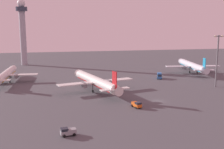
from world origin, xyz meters
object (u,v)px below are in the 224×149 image
object	(u,v)px
catering_truck	(159,76)
maintenance_van	(68,132)
airplane_far_stand	(6,75)
baggage_tractor	(137,104)
control_tower	(23,28)
apron_light_west	(217,57)
airplane_taxiway_distant	(96,81)
airplane_terminal_side	(192,66)

from	to	relation	value
catering_truck	maintenance_van	distance (m)	88.92
airplane_far_stand	baggage_tractor	distance (m)	77.71
catering_truck	baggage_tractor	world-z (taller)	catering_truck
baggage_tractor	control_tower	bearing A→B (deg)	-82.87
catering_truck	baggage_tractor	size ratio (longest dim) A/B	1.36
catering_truck	apron_light_west	world-z (taller)	apron_light_west
maintenance_van	airplane_taxiway_distant	bearing A→B (deg)	-25.06
control_tower	apron_light_west	size ratio (longest dim) A/B	1.91
catering_truck	airplane_terminal_side	bearing A→B (deg)	-132.65
airplane_taxiway_distant	airplane_terminal_side	world-z (taller)	airplane_taxiway_distant
airplane_terminal_side	maintenance_van	size ratio (longest dim) A/B	9.84
airplane_far_stand	airplane_terminal_side	world-z (taller)	airplane_terminal_side
airplane_taxiway_distant	airplane_far_stand	xyz separation A→B (m)	(-42.27, 28.61, -0.39)
control_tower	catering_truck	size ratio (longest dim) A/B	7.68
airplane_far_stand	airplane_terminal_side	bearing A→B (deg)	7.23
maintenance_van	apron_light_west	distance (m)	86.70
control_tower	airplane_terminal_side	distance (m)	120.96
control_tower	airplane_far_stand	size ratio (longest dim) A/B	1.14
airplane_far_stand	catering_truck	bearing A→B (deg)	-1.74
airplane_terminal_side	apron_light_west	bearing A→B (deg)	-95.21
catering_truck	maintenance_van	world-z (taller)	catering_truck
maintenance_van	apron_light_west	xyz separation A→B (m)	(72.30, 46.07, 12.93)
airplane_taxiway_distant	airplane_far_stand	size ratio (longest dim) A/B	1.08
airplane_far_stand	catering_truck	distance (m)	81.13
maintenance_van	airplane_far_stand	bearing A→B (deg)	11.11
control_tower	catering_truck	xyz separation A→B (m)	(77.44, -71.01, -25.22)
catering_truck	apron_light_west	size ratio (longest dim) A/B	0.25
airplane_terminal_side	airplane_taxiway_distant	bearing A→B (deg)	-144.37
airplane_far_stand	apron_light_west	xyz separation A→B (m)	(99.44, -32.01, 10.12)
control_tower	airplane_terminal_side	xyz separation A→B (m)	(104.54, -56.48, -22.63)
maintenance_van	catering_truck	bearing A→B (deg)	-45.16
airplane_terminal_side	maintenance_van	world-z (taller)	airplane_terminal_side
airplane_taxiway_distant	apron_light_west	world-z (taller)	apron_light_west
maintenance_van	control_tower	bearing A→B (deg)	1.47
airplane_taxiway_distant	baggage_tractor	bearing A→B (deg)	-84.65
maintenance_van	apron_light_west	world-z (taller)	apron_light_west
catering_truck	apron_light_west	xyz separation A→B (m)	(18.66, -24.84, 12.53)
control_tower	airplane_taxiway_distant	xyz separation A→B (m)	(38.94, -92.45, -22.42)
control_tower	airplane_terminal_side	world-z (taller)	control_tower
control_tower	apron_light_west	distance (m)	136.32
control_tower	catering_truck	distance (m)	108.05
baggage_tractor	maintenance_van	xyz separation A→B (m)	(-25.53, -21.01, 0.00)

